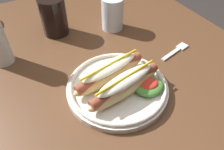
% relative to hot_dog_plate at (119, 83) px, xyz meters
% --- Properties ---
extents(dining_table, '(1.10, 1.02, 0.74)m').
position_rel_hot_dog_plate_xyz_m(dining_table, '(-0.07, 0.18, -0.13)').
color(dining_table, '#51331E').
rests_on(dining_table, ground_plane).
extents(hot_dog_plate, '(0.27, 0.27, 0.08)m').
position_rel_hot_dog_plate_xyz_m(hot_dog_plate, '(0.00, 0.00, 0.00)').
color(hot_dog_plate, silver).
rests_on(hot_dog_plate, dining_table).
extents(fork, '(0.12, 0.05, 0.00)m').
position_rel_hot_dog_plate_xyz_m(fork, '(0.25, 0.06, -0.02)').
color(fork, silver).
rests_on(fork, dining_table).
extents(soda_cup, '(0.09, 0.09, 0.13)m').
position_rel_hot_dog_plate_xyz_m(soda_cup, '(-0.06, 0.35, 0.04)').
color(soda_cup, black).
rests_on(soda_cup, dining_table).
extents(water_cup, '(0.08, 0.08, 0.11)m').
position_rel_hot_dog_plate_xyz_m(water_cup, '(0.13, 0.28, 0.03)').
color(water_cup, silver).
rests_on(water_cup, dining_table).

